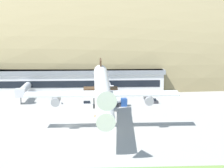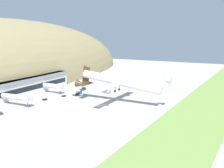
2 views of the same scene
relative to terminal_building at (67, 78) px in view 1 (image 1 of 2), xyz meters
The scene contains 11 objects.
ground_plane 52.89m from the terminal_building, 85.94° to the right, with size 400.52×400.52×0.00m, color #ADAAA3.
hill_backdrop 44.26m from the terminal_building, 64.05° to the left, with size 309.51×89.68×85.33m, color #8E7F56.
terminal_building is the anchor object (origin of this frame).
jetway_0 22.88m from the terminal_building, 128.49° to the right, with size 3.38×17.38×5.43m.
jetway_1 22.64m from the terminal_building, 43.77° to the right, with size 3.38×13.12×5.43m.
cargo_airplane 58.82m from the terminal_building, 77.32° to the right, with size 39.92×50.55×11.93m.
service_car_0 40.37m from the terminal_building, 39.18° to the right, with size 4.32×2.06×1.65m.
service_car_1 29.28m from the terminal_building, 72.63° to the right, with size 4.08×1.79×1.54m.
service_car_2 24.75m from the terminal_building, 95.59° to the right, with size 4.28×2.06×1.61m.
box_truck 34.79m from the terminal_building, 57.48° to the right, with size 6.61×2.59×3.15m.
traffic_cone_0 44.55m from the terminal_building, 75.48° to the right, with size 0.52×0.52×0.58m.
Camera 1 is at (6.27, -98.80, 27.40)m, focal length 60.00 mm.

